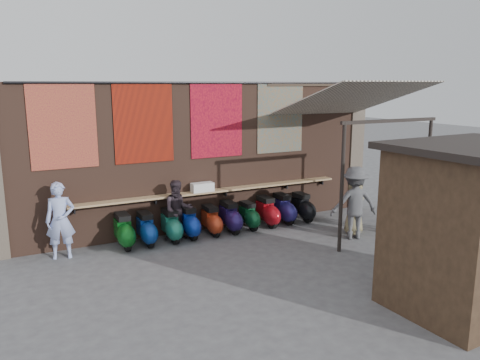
% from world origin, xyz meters
% --- Properties ---
extents(ground, '(70.00, 70.00, 0.00)m').
position_xyz_m(ground, '(0.00, 0.00, 0.00)').
color(ground, '#474749').
rests_on(ground, ground).
extents(brick_wall, '(10.00, 0.40, 4.00)m').
position_xyz_m(brick_wall, '(0.00, 2.70, 2.00)').
color(brick_wall, brown).
rests_on(brick_wall, ground).
extents(pier_right, '(0.50, 0.50, 4.00)m').
position_xyz_m(pier_right, '(5.20, 2.70, 2.00)').
color(pier_right, '#4C4238').
rests_on(pier_right, ground).
extents(eating_counter, '(8.00, 0.32, 0.05)m').
position_xyz_m(eating_counter, '(0.00, 2.33, 1.10)').
color(eating_counter, '#9E7A51').
rests_on(eating_counter, brick_wall).
extents(shelf_box, '(0.60, 0.27, 0.24)m').
position_xyz_m(shelf_box, '(-0.23, 2.30, 1.24)').
color(shelf_box, white).
rests_on(shelf_box, eating_counter).
extents(tapestry_redgold, '(1.50, 0.02, 2.00)m').
position_xyz_m(tapestry_redgold, '(-3.60, 2.48, 3.00)').
color(tapestry_redgold, maroon).
rests_on(tapestry_redgold, brick_wall).
extents(tapestry_sun, '(1.50, 0.02, 2.00)m').
position_xyz_m(tapestry_sun, '(-1.70, 2.48, 3.00)').
color(tapestry_sun, red).
rests_on(tapestry_sun, brick_wall).
extents(tapestry_orange, '(1.50, 0.02, 2.00)m').
position_xyz_m(tapestry_orange, '(0.30, 2.48, 3.00)').
color(tapestry_orange, red).
rests_on(tapestry_orange, brick_wall).
extents(tapestry_multi, '(1.50, 0.02, 2.00)m').
position_xyz_m(tapestry_multi, '(2.30, 2.48, 3.00)').
color(tapestry_multi, '#206377').
rests_on(tapestry_multi, brick_wall).
extents(hang_rail, '(9.50, 0.06, 0.06)m').
position_xyz_m(hang_rail, '(0.00, 2.47, 3.98)').
color(hang_rail, black).
rests_on(hang_rail, brick_wall).
extents(scooter_stool_0, '(0.40, 0.89, 0.85)m').
position_xyz_m(scooter_stool_0, '(-2.44, 2.00, 0.42)').
color(scooter_stool_0, '#0C5618').
rests_on(scooter_stool_0, ground).
extents(scooter_stool_1, '(0.38, 0.85, 0.81)m').
position_xyz_m(scooter_stool_1, '(-1.89, 1.98, 0.41)').
color(scooter_stool_1, navy).
rests_on(scooter_stool_1, ground).
extents(scooter_stool_2, '(0.39, 0.86, 0.81)m').
position_xyz_m(scooter_stool_2, '(-1.24, 1.96, 0.41)').
color(scooter_stool_2, '#1B6F58').
rests_on(scooter_stool_2, ground).
extents(scooter_stool_3, '(0.39, 0.86, 0.82)m').
position_xyz_m(scooter_stool_3, '(-0.74, 2.01, 0.41)').
color(scooter_stool_3, '#0E2D9C').
rests_on(scooter_stool_3, ground).
extents(scooter_stool_4, '(0.37, 0.81, 0.77)m').
position_xyz_m(scooter_stool_4, '(-0.12, 1.98, 0.39)').
color(scooter_stool_4, '#AB3116').
rests_on(scooter_stool_4, ground).
extents(scooter_stool_5, '(0.39, 0.87, 0.83)m').
position_xyz_m(scooter_stool_5, '(0.43, 1.96, 0.41)').
color(scooter_stool_5, '#20144C').
rests_on(scooter_stool_5, ground).
extents(scooter_stool_6, '(0.35, 0.79, 0.75)m').
position_xyz_m(scooter_stool_6, '(1.01, 1.96, 0.37)').
color(scooter_stool_6, '#0D4423').
rests_on(scooter_stool_6, ground).
extents(scooter_stool_7, '(0.40, 0.88, 0.84)m').
position_xyz_m(scooter_stool_7, '(1.59, 1.96, 0.42)').
color(scooter_stool_7, maroon).
rests_on(scooter_stool_7, ground).
extents(scooter_stool_8, '(0.40, 0.88, 0.84)m').
position_xyz_m(scooter_stool_8, '(2.18, 2.03, 0.42)').
color(scooter_stool_8, navy).
rests_on(scooter_stool_8, ground).
extents(scooter_stool_9, '(0.38, 0.85, 0.81)m').
position_xyz_m(scooter_stool_9, '(2.79, 1.96, 0.40)').
color(scooter_stool_9, black).
rests_on(scooter_stool_9, ground).
extents(diner_left, '(0.71, 0.52, 1.78)m').
position_xyz_m(diner_left, '(-3.87, 2.00, 0.89)').
color(diner_left, '#98A7DE').
rests_on(diner_left, ground).
extents(diner_right, '(0.83, 0.69, 1.56)m').
position_xyz_m(diner_right, '(-1.03, 2.00, 0.78)').
color(diner_right, '#31262D').
rests_on(diner_right, ground).
extents(shopper_navy, '(1.01, 0.43, 1.72)m').
position_xyz_m(shopper_navy, '(4.34, -0.13, 0.86)').
color(shopper_navy, '#161D32').
rests_on(shopper_navy, ground).
extents(shopper_grey, '(1.38, 1.06, 1.89)m').
position_xyz_m(shopper_grey, '(3.06, 0.04, 0.95)').
color(shopper_grey, '#4C4C50').
rests_on(shopper_grey, ground).
extents(shopper_tan, '(0.89, 0.88, 1.55)m').
position_xyz_m(shopper_tan, '(3.33, 0.33, 0.78)').
color(shopper_tan, olive).
rests_on(shopper_tan, ground).
extents(market_stall, '(2.71, 2.08, 2.85)m').
position_xyz_m(market_stall, '(2.33, -3.87, 1.42)').
color(market_stall, black).
rests_on(market_stall, ground).
extents(stall_sign, '(1.20, 0.09, 0.50)m').
position_xyz_m(stall_sign, '(2.28, -2.86, 2.06)').
color(stall_sign, gold).
rests_on(stall_sign, market_stall).
extents(stall_shelf, '(2.18, 0.19, 0.06)m').
position_xyz_m(stall_shelf, '(2.28, -2.86, 1.04)').
color(stall_shelf, '#473321').
rests_on(stall_shelf, market_stall).
extents(awning_canvas, '(3.20, 3.28, 0.97)m').
position_xyz_m(awning_canvas, '(3.50, 0.90, 3.55)').
color(awning_canvas, beige).
rests_on(awning_canvas, brick_wall).
extents(awning_ledger, '(3.30, 0.08, 0.12)m').
position_xyz_m(awning_ledger, '(3.50, 2.49, 3.95)').
color(awning_ledger, '#33261C').
rests_on(awning_ledger, brick_wall).
extents(awning_header, '(3.00, 0.08, 0.08)m').
position_xyz_m(awning_header, '(3.50, -0.60, 3.08)').
color(awning_header, black).
rests_on(awning_header, awning_post_left).
extents(awning_post_left, '(0.09, 0.09, 3.10)m').
position_xyz_m(awning_post_left, '(2.10, -0.60, 1.55)').
color(awning_post_left, black).
rests_on(awning_post_left, ground).
extents(awning_post_right, '(0.09, 0.09, 3.10)m').
position_xyz_m(awning_post_right, '(4.90, -0.60, 1.55)').
color(awning_post_right, black).
rests_on(awning_post_right, ground).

